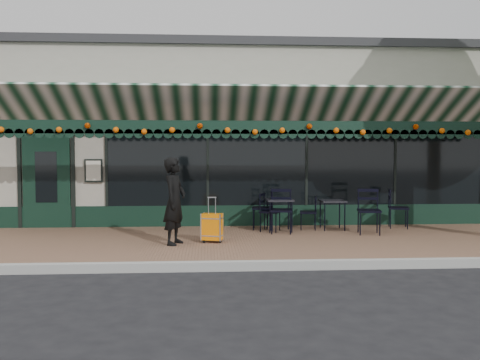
{
  "coord_description": "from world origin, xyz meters",
  "views": [
    {
      "loc": [
        -0.99,
        -8.25,
        1.91
      ],
      "look_at": [
        -0.37,
        1.6,
        1.39
      ],
      "focal_mm": 38.0,
      "sensor_mm": 36.0,
      "label": 1
    }
  ],
  "objects": [
    {
      "name": "suitcase",
      "position": [
        -0.92,
        1.71,
        0.45
      ],
      "size": [
        0.44,
        0.32,
        0.89
      ],
      "rotation": [
        0.0,
        0.0,
        -0.29
      ],
      "color": "orange",
      "rests_on": "sidewalk"
    },
    {
      "name": "curb",
      "position": [
        0.0,
        -0.08,
        0.07
      ],
      "size": [
        18.0,
        0.16,
        0.15
      ],
      "primitive_type": "cube",
      "color": "#9E9E99",
      "rests_on": "ground"
    },
    {
      "name": "woman",
      "position": [
        -1.64,
        1.55,
        0.99
      ],
      "size": [
        0.58,
        0.71,
        1.68
      ],
      "primitive_type": "imported",
      "rotation": [
        0.0,
        0.0,
        1.25
      ],
      "color": "black",
      "rests_on": "sidewalk"
    },
    {
      "name": "cafe_table_a",
      "position": [
        1.87,
        3.25,
        0.76
      ],
      "size": [
        0.55,
        0.55,
        0.68
      ],
      "color": "black",
      "rests_on": "sidewalk"
    },
    {
      "name": "sidewalk",
      "position": [
        0.0,
        2.0,
        0.07
      ],
      "size": [
        18.0,
        4.0,
        0.15
      ],
      "primitive_type": "cube",
      "color": "brown",
      "rests_on": "ground"
    },
    {
      "name": "restaurant_building",
      "position": [
        0.0,
        7.84,
        2.27
      ],
      "size": [
        12.0,
        9.6,
        4.5
      ],
      "color": "#9C9787",
      "rests_on": "ground"
    },
    {
      "name": "chair_a_front",
      "position": [
        2.5,
        2.52,
        0.65
      ],
      "size": [
        0.58,
        0.58,
        1.0
      ],
      "primitive_type": null,
      "rotation": [
        0.0,
        0.0,
        -0.19
      ],
      "color": "black",
      "rests_on": "sidewalk"
    },
    {
      "name": "chair_b_left",
      "position": [
        0.26,
        3.37,
        0.63
      ],
      "size": [
        0.54,
        0.54,
        0.97
      ],
      "primitive_type": null,
      "rotation": [
        0.0,
        0.0,
        -1.7
      ],
      "color": "black",
      "rests_on": "sidewalk"
    },
    {
      "name": "cafe_table_b",
      "position": [
        0.62,
        3.09,
        0.8
      ],
      "size": [
        0.59,
        0.59,
        0.73
      ],
      "color": "black",
      "rests_on": "sidewalk"
    },
    {
      "name": "chair_a_right",
      "position": [
        3.48,
        3.39,
        0.62
      ],
      "size": [
        0.57,
        0.57,
        0.93
      ],
      "primitive_type": null,
      "rotation": [
        0.0,
        0.0,
        1.3
      ],
      "color": "black",
      "rests_on": "sidewalk"
    },
    {
      "name": "chair_a_left",
      "position": [
        1.31,
        3.28,
        0.54
      ],
      "size": [
        0.45,
        0.45,
        0.78
      ],
      "primitive_type": null,
      "rotation": [
        0.0,
        0.0,
        -1.74
      ],
      "color": "black",
      "rests_on": "sidewalk"
    },
    {
      "name": "ground",
      "position": [
        0.0,
        0.0,
        0.0
      ],
      "size": [
        80.0,
        80.0,
        0.0
      ],
      "primitive_type": "plane",
      "color": "black",
      "rests_on": "ground"
    },
    {
      "name": "chair_b_right",
      "position": [
        0.4,
        3.07,
        0.59
      ],
      "size": [
        0.57,
        0.57,
        0.87
      ],
      "primitive_type": null,
      "rotation": [
        0.0,
        0.0,
        1.2
      ],
      "color": "black",
      "rests_on": "sidewalk"
    },
    {
      "name": "chair_b_front",
      "position": [
        0.61,
        2.79,
        0.64
      ],
      "size": [
        0.56,
        0.56,
        0.99
      ],
      "primitive_type": null,
      "rotation": [
        0.0,
        0.0,
        -0.15
      ],
      "color": "black",
      "rests_on": "sidewalk"
    }
  ]
}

